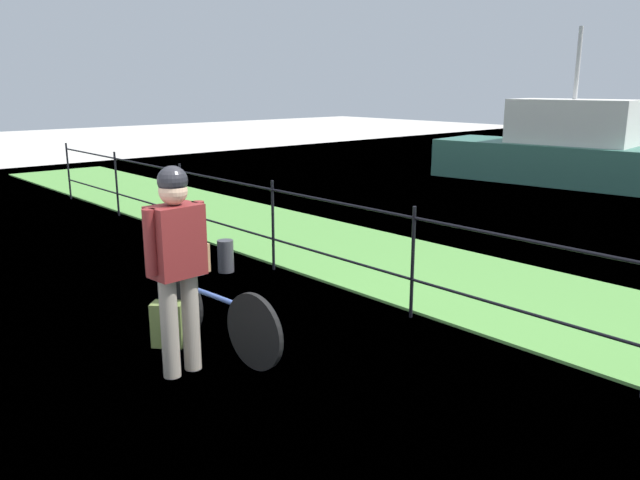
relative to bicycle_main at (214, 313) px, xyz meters
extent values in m
plane|color=beige|center=(0.62, -0.43, -0.34)|extent=(60.00, 60.00, 0.00)
cube|color=#569342|center=(0.62, 3.22, -0.33)|extent=(27.00, 2.40, 0.03)
cylinder|color=black|center=(-8.38, 1.91, 0.22)|extent=(0.04, 0.04, 1.13)
cylinder|color=black|center=(-6.13, 1.91, 0.22)|extent=(0.04, 0.04, 1.13)
cylinder|color=black|center=(-3.88, 1.91, 0.22)|extent=(0.04, 0.04, 1.13)
cylinder|color=black|center=(-1.63, 1.91, 0.22)|extent=(0.04, 0.04, 1.13)
cylinder|color=black|center=(0.62, 1.91, 0.22)|extent=(0.04, 0.04, 1.13)
cylinder|color=black|center=(0.62, 1.91, 0.05)|extent=(18.00, 0.03, 0.03)
cylinder|color=black|center=(0.62, 1.91, 0.67)|extent=(18.00, 0.03, 0.03)
cylinder|color=black|center=(0.54, 0.04, -0.02)|extent=(0.65, 0.10, 0.65)
cylinder|color=black|center=(-0.50, -0.04, -0.02)|extent=(0.65, 0.10, 0.65)
cylinder|color=#3D569E|center=(0.02, 0.00, 0.16)|extent=(0.82, 0.11, 0.04)
cube|color=black|center=(-0.39, -0.03, 0.20)|extent=(0.21, 0.11, 0.06)
cube|color=slate|center=(-0.39, -0.03, 0.30)|extent=(0.37, 0.19, 0.02)
cube|color=#A87F51|center=(-0.39, -0.03, 0.43)|extent=(0.39, 0.30, 0.26)
ellipsoid|color=silver|center=(-0.39, -0.03, 0.63)|extent=(0.29, 0.16, 0.13)
sphere|color=silver|center=(-0.27, -0.02, 0.68)|extent=(0.11, 0.11, 0.11)
cylinder|color=gray|center=(0.20, -0.34, 0.07)|extent=(0.14, 0.14, 0.82)
cylinder|color=gray|center=(0.21, -0.54, 0.07)|extent=(0.14, 0.14, 0.82)
cube|color=maroon|center=(0.20, -0.44, 0.76)|extent=(0.29, 0.42, 0.56)
cylinder|color=maroon|center=(0.19, -0.22, 0.78)|extent=(0.10, 0.10, 0.50)
cylinder|color=maroon|center=(0.22, -0.65, 0.78)|extent=(0.10, 0.10, 0.50)
sphere|color=tan|center=(0.20, -0.44, 1.15)|extent=(0.22, 0.22, 0.22)
sphere|color=black|center=(0.20, -0.44, 1.22)|extent=(0.23, 0.23, 0.23)
cube|color=olive|center=(-0.36, -0.24, -0.14)|extent=(0.33, 0.32, 0.40)
cylinder|color=#38383D|center=(-1.96, 1.41, -0.14)|extent=(0.20, 0.20, 0.40)
cube|color=#336656|center=(-2.73, 11.49, 0.11)|extent=(6.42, 2.76, 0.92)
cube|color=silver|center=(-2.73, 11.49, 1.08)|extent=(2.89, 1.73, 1.02)
cylinder|color=#B2B2B2|center=(-2.73, 11.49, 2.39)|extent=(0.10, 0.10, 1.60)
camera|label=1|loc=(4.49, -2.76, 1.93)|focal=35.60mm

